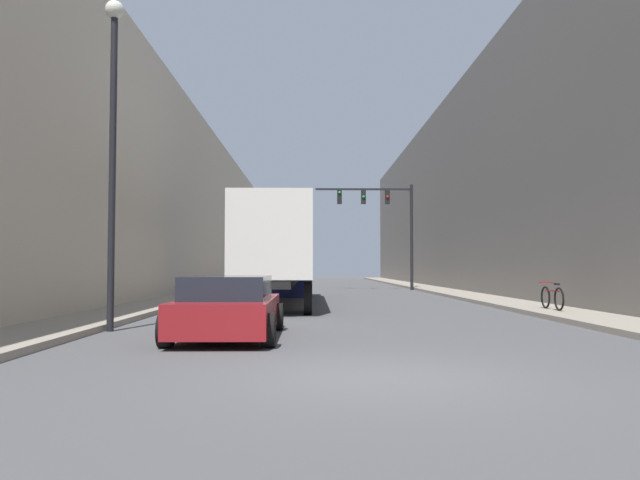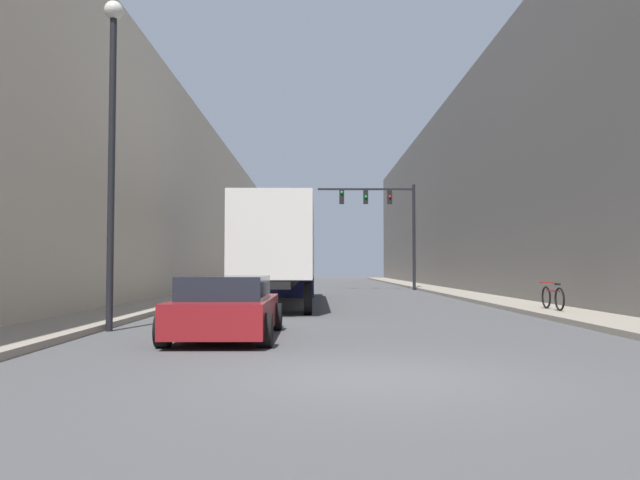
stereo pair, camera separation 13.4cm
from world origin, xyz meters
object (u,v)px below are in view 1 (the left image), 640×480
object	(u,v)px
semi_truck	(281,250)
street_lamp	(113,121)
parked_bicycle	(552,297)
sedan_car	(229,308)
traffic_signal_gantry	(386,215)

from	to	relation	value
semi_truck	street_lamp	bearing A→B (deg)	-107.28
street_lamp	parked_bicycle	distance (m)	13.91
sedan_car	street_lamp	size ratio (longest dim) A/B	0.57
semi_truck	parked_bicycle	size ratio (longest dim) A/B	7.91
traffic_signal_gantry	parked_bicycle	size ratio (longest dim) A/B	3.74
street_lamp	parked_bicycle	bearing A→B (deg)	22.17
traffic_signal_gantry	parked_bicycle	bearing A→B (deg)	-82.52
semi_truck	traffic_signal_gantry	xyz separation A→B (m)	(6.11, 14.68, 2.67)
street_lamp	sedan_car	bearing A→B (deg)	-25.23
semi_truck	parked_bicycle	distance (m)	10.78
traffic_signal_gantry	parked_bicycle	distance (m)	21.28
traffic_signal_gantry	street_lamp	distance (m)	27.35
street_lamp	parked_bicycle	xyz separation A→B (m)	(12.23, 4.98, -4.37)
traffic_signal_gantry	sedan_car	bearing A→B (deg)	-103.72
semi_truck	traffic_signal_gantry	distance (m)	16.12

